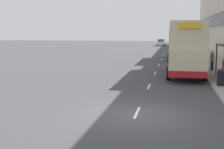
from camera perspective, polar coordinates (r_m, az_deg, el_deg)
The scene contains 16 objects.
ground_plane at distance 13.60m, azimuth 4.43°, elevation -7.32°, with size 220.00×220.00×0.00m, color #424247.
pavement at distance 51.90m, azimuth 16.70°, elevation 3.64°, with size 5.00×93.00×0.14m.
lane_mark_0 at distance 13.90m, azimuth 4.59°, elevation -6.96°, with size 0.12×2.00×0.01m.
lane_mark_1 at distance 20.55m, azimuth 6.79°, elevation -2.16°, with size 0.12×2.00×0.01m.
lane_mark_2 at distance 27.29m, azimuth 7.90°, elevation 0.28°, with size 0.12×2.00×0.01m.
lane_mark_3 at distance 34.07m, azimuth 8.57°, elevation 1.76°, with size 0.12×2.00×0.01m.
lane_mark_4 at distance 40.86m, azimuth 9.02°, elevation 2.74°, with size 0.12×2.00×0.01m.
lane_mark_5 at distance 47.66m, azimuth 9.34°, elevation 3.44°, with size 0.12×2.00×0.01m.
lane_mark_6 at distance 54.48m, azimuth 9.58°, elevation 3.97°, with size 0.12×2.00×0.01m.
double_decker_bus_near at distance 26.51m, azimuth 13.29°, elevation 4.88°, with size 2.85×10.78×4.30m.
double_decker_bus_ahead at distance 40.49m, azimuth 12.31°, elevation 5.84°, with size 2.85×10.26×4.30m.
car_0 at distance 81.71m, azimuth 8.95°, elevation 5.81°, with size 2.05×4.12×1.67m.
car_1 at distance 66.87m, azimuth 11.56°, elevation 5.32°, with size 2.04×4.54×1.66m.
car_2 at distance 56.87m, azimuth 12.75°, elevation 4.93°, with size 2.01×4.19×1.79m.
pedestrian_3 at distance 29.07m, azimuth 17.86°, elevation 2.44°, with size 0.34×0.34×1.71m.
litter_bin at distance 21.01m, azimuth 19.37°, elevation -0.50°, with size 0.55×0.55×1.05m.
Camera 1 is at (1.51, -13.04, 3.54)m, focal length 50.00 mm.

